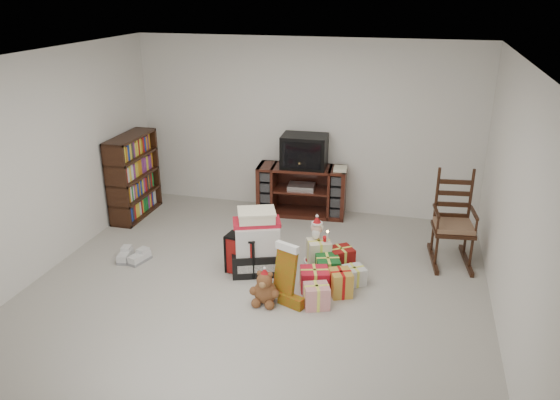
% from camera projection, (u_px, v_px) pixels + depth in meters
% --- Properties ---
extents(room, '(5.01, 5.01, 2.51)m').
position_uv_depth(room, '(254.00, 184.00, 5.59)').
color(room, '#ACA79E').
rests_on(room, ground).
extents(tv_stand, '(1.30, 0.55, 0.72)m').
position_uv_depth(tv_stand, '(302.00, 191.00, 7.93)').
color(tv_stand, '#411D12').
rests_on(tv_stand, floor).
extents(bookshelf, '(0.33, 0.98, 1.19)m').
position_uv_depth(bookshelf, '(134.00, 178.00, 7.81)').
color(bookshelf, '#33190E').
rests_on(bookshelf, floor).
extents(rocking_chair, '(0.56, 0.83, 1.17)m').
position_uv_depth(rocking_chair, '(453.00, 230.00, 6.57)').
color(rocking_chair, '#33190E').
rests_on(rocking_chair, floor).
extents(gift_pile, '(0.71, 0.62, 0.75)m').
position_uv_depth(gift_pile, '(257.00, 245.00, 6.33)').
color(gift_pile, black).
rests_on(gift_pile, floor).
extents(red_suitcase, '(0.39, 0.25, 0.55)m').
position_uv_depth(red_suitcase, '(243.00, 254.00, 6.31)').
color(red_suitcase, maroon).
rests_on(red_suitcase, floor).
extents(stocking, '(0.34, 0.24, 0.67)m').
position_uv_depth(stocking, '(285.00, 273.00, 5.71)').
color(stocking, '#0E7E0E').
rests_on(stocking, floor).
extents(teddy_bear, '(0.25, 0.22, 0.37)m').
position_uv_depth(teddy_bear, '(265.00, 289.00, 5.73)').
color(teddy_bear, brown).
rests_on(teddy_bear, floor).
extents(santa_figurine, '(0.30, 0.29, 0.62)m').
position_uv_depth(santa_figurine, '(316.00, 245.00, 6.54)').
color(santa_figurine, '#A81216').
rests_on(santa_figurine, floor).
extents(mrs_claus_figurine, '(0.26, 0.25, 0.54)m').
position_uv_depth(mrs_claus_figurine, '(254.00, 239.00, 6.77)').
color(mrs_claus_figurine, '#A81216').
rests_on(mrs_claus_figurine, floor).
extents(sneaker_pair, '(0.39, 0.33, 0.11)m').
position_uv_depth(sneaker_pair, '(132.00, 257.00, 6.66)').
color(sneaker_pair, silver).
rests_on(sneaker_pair, floor).
extents(gift_cluster, '(0.78, 1.14, 0.27)m').
position_uv_depth(gift_cluster, '(333.00, 272.00, 6.14)').
color(gift_cluster, red).
rests_on(gift_cluster, floor).
extents(crt_television, '(0.65, 0.49, 0.46)m').
position_uv_depth(crt_television, '(304.00, 151.00, 7.71)').
color(crt_television, black).
rests_on(crt_television, tv_stand).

